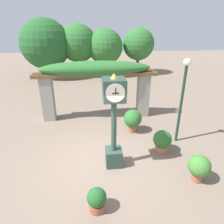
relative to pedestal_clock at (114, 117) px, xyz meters
The scene contains 9 objects.
ground_plane 1.78m from the pedestal_clock, 148.09° to the left, with size 60.00×60.00×0.00m, color #7F6B5B.
pedestal_clock is the anchor object (origin of this frame).
pergola 3.83m from the pedestal_clock, 95.76° to the left, with size 5.70×1.13×2.76m.
potted_plant_near_left 2.64m from the pedestal_clock, 63.51° to the left, with size 0.77×0.77×1.00m.
potted_plant_near_right 2.85m from the pedestal_clock, 23.04° to the right, with size 0.64×0.64×0.84m.
potted_plant_far_left 2.28m from the pedestal_clock, 16.72° to the left, with size 0.66×0.66×0.84m.
potted_plant_far_right 2.29m from the pedestal_clock, 109.94° to the right, with size 0.48×0.48×0.64m.
lamp_post 2.92m from the pedestal_clock, 24.46° to the left, with size 0.26×0.26×3.21m.
tree_line 12.92m from the pedestal_clock, 96.95° to the left, with size 11.50×4.10×4.83m.
Camera 1 is at (-0.27, -5.56, 4.23)m, focal length 32.00 mm.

